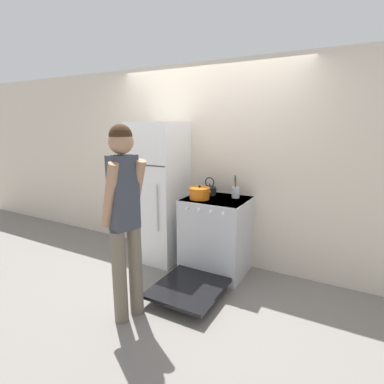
# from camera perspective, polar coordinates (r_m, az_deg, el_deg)

# --- Properties ---
(ground_plane) EXTENTS (14.00, 14.00, 0.00)m
(ground_plane) POSITION_cam_1_polar(r_m,az_deg,el_deg) (4.28, 2.53, -12.09)
(ground_plane) COLOR slate
(wall_back) EXTENTS (10.00, 0.06, 2.55)m
(wall_back) POSITION_cam_1_polar(r_m,az_deg,el_deg) (3.94, 2.91, 5.15)
(wall_back) COLOR beige
(wall_back) RESTS_ON ground_plane
(refrigerator) EXTENTS (0.62, 0.65, 1.83)m
(refrigerator) POSITION_cam_1_polar(r_m,az_deg,el_deg) (3.98, -6.23, -0.11)
(refrigerator) COLOR white
(refrigerator) RESTS_ON ground_plane
(stove_range) EXTENTS (0.74, 1.39, 0.94)m
(stove_range) POSITION_cam_1_polar(r_m,az_deg,el_deg) (3.68, 4.36, -8.49)
(stove_range) COLOR silver
(stove_range) RESTS_ON ground_plane
(dutch_oven_pot) EXTENTS (0.29, 0.25, 0.16)m
(dutch_oven_pot) POSITION_cam_1_polar(r_m,az_deg,el_deg) (3.52, 1.44, -0.23)
(dutch_oven_pot) COLOR orange
(dutch_oven_pot) RESTS_ON stove_range
(tea_kettle) EXTENTS (0.20, 0.16, 0.22)m
(tea_kettle) POSITION_cam_1_polar(r_m,az_deg,el_deg) (3.73, 3.41, 0.48)
(tea_kettle) COLOR black
(tea_kettle) RESTS_ON stove_range
(utensil_jar) EXTENTS (0.09, 0.09, 0.28)m
(utensil_jar) POSITION_cam_1_polar(r_m,az_deg,el_deg) (3.61, 8.31, 0.01)
(utensil_jar) COLOR silver
(utensil_jar) RESTS_ON stove_range
(person) EXTENTS (0.35, 0.42, 1.80)m
(person) POSITION_cam_1_polar(r_m,az_deg,el_deg) (2.72, -12.72, -3.99)
(person) COLOR #6B6051
(person) RESTS_ON ground_plane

